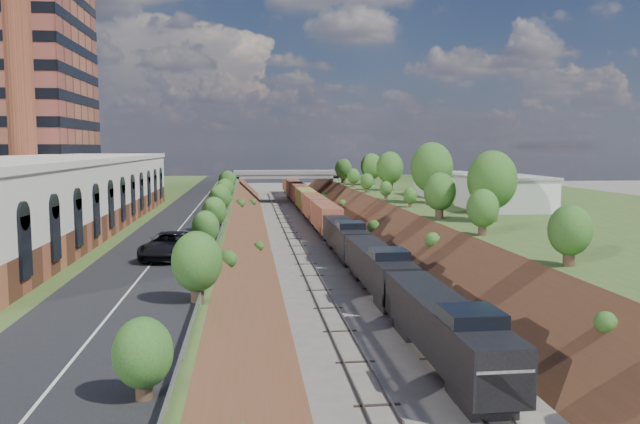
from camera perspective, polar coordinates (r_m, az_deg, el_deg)
platform_left at (r=87.82m, az=-22.52°, el=-1.32°), size 44.00×180.00×5.00m
platform_right at (r=94.32m, az=19.79°, el=-0.74°), size 44.00×180.00×5.00m
embankment_left at (r=84.84m, az=-7.98°, el=-2.87°), size 10.00×180.00×10.00m
embankment_right at (r=87.14m, az=6.65°, el=-2.61°), size 10.00×180.00×10.00m
rail_left_track at (r=85.04m, az=-2.31°, el=-2.73°), size 1.58×180.00×0.18m
rail_right_track at (r=85.59m, az=1.17°, el=-2.67°), size 1.58×180.00×0.18m
road at (r=84.44m, az=-11.09°, el=0.49°), size 8.00×180.00×0.10m
guardrail at (r=83.98m, az=-8.31°, el=0.85°), size 0.10×171.00×0.70m
commercial_building at (r=64.83m, az=-23.74°, el=1.52°), size 14.30×62.30×7.00m
smokestack at (r=85.11m, az=-25.89°, el=13.52°), size 3.20×3.20×40.00m
overpass at (r=146.31m, az=-3.16°, el=2.83°), size 24.50×8.30×7.40m
white_building_near at (r=82.69m, az=16.47°, el=1.60°), size 9.00×12.00×4.00m
white_building_far at (r=103.09m, az=11.41°, el=2.44°), size 8.00×10.00×3.60m
tree_right_large at (r=68.99m, az=15.46°, el=2.79°), size 5.25×5.25×7.61m
tree_left_crest at (r=44.30m, az=-10.28°, el=-1.82°), size 2.45×2.45×3.55m
freight_train at (r=107.02m, az=-0.45°, el=0.42°), size 3.02×153.79×4.55m
suv at (r=45.61m, az=-13.62°, el=-2.97°), size 4.11×7.02×1.83m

